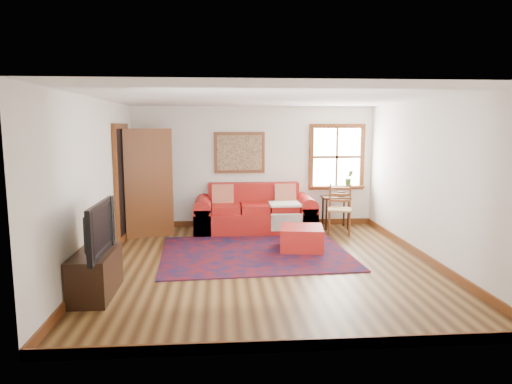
{
  "coord_description": "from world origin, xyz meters",
  "views": [
    {
      "loc": [
        -0.69,
        -6.71,
        2.1
      ],
      "look_at": [
        -0.12,
        0.6,
        1.03
      ],
      "focal_mm": 32.0,
      "sensor_mm": 36.0,
      "label": 1
    }
  ],
  "objects": [
    {
      "name": "ground",
      "position": [
        0.0,
        0.0,
        0.0
      ],
      "size": [
        5.5,
        5.5,
        0.0
      ],
      "primitive_type": "plane",
      "color": "#3A230F",
      "rests_on": "ground"
    },
    {
      "name": "room_envelope",
      "position": [
        0.0,
        0.02,
        1.65
      ],
      "size": [
        5.04,
        5.54,
        2.52
      ],
      "color": "silver",
      "rests_on": "ground"
    },
    {
      "name": "window",
      "position": [
        1.78,
        2.7,
        1.31
      ],
      "size": [
        1.18,
        0.2,
        1.38
      ],
      "color": "white",
      "rests_on": "ground"
    },
    {
      "name": "doorway",
      "position": [
        -2.21,
        1.78,
        1.07
      ],
      "size": [
        0.89,
        1.08,
        2.14
      ],
      "color": "black",
      "rests_on": "ground"
    },
    {
      "name": "framed_artwork",
      "position": [
        -0.3,
        2.71,
        1.55
      ],
      "size": [
        1.05,
        0.07,
        0.85
      ],
      "color": "brown",
      "rests_on": "ground"
    },
    {
      "name": "persian_rug",
      "position": [
        -0.14,
        0.61,
        0.01
      ],
      "size": [
        3.19,
        2.62,
        0.02
      ],
      "primitive_type": "cube",
      "rotation": [
        0.0,
        0.0,
        0.06
      ],
      "color": "#560C10",
      "rests_on": "ground"
    },
    {
      "name": "red_leather_sofa",
      "position": [
        -0.01,
        2.29,
        0.31
      ],
      "size": [
        2.4,
        0.99,
        0.94
      ],
      "color": "#A41815",
      "rests_on": "ground"
    },
    {
      "name": "red_ottoman",
      "position": [
        0.67,
        0.75,
        0.2
      ],
      "size": [
        0.81,
        0.81,
        0.41
      ],
      "primitive_type": "cube",
      "rotation": [
        0.0,
        0.0,
        -0.16
      ],
      "color": "#A41815",
      "rests_on": "ground"
    },
    {
      "name": "side_table",
      "position": [
        1.66,
        2.38,
        0.54
      ],
      "size": [
        0.55,
        0.41,
        0.66
      ],
      "color": "black",
      "rests_on": "ground"
    },
    {
      "name": "ladder_back_chair",
      "position": [
        1.63,
        1.94,
        0.52
      ],
      "size": [
        0.55,
        0.54,
        0.96
      ],
      "color": "tan",
      "rests_on": "ground"
    },
    {
      "name": "media_cabinet",
      "position": [
        -2.26,
        -1.12,
        0.28
      ],
      "size": [
        0.46,
        1.01,
        0.56
      ],
      "primitive_type": "cube",
      "color": "black",
      "rests_on": "ground"
    },
    {
      "name": "television",
      "position": [
        -2.24,
        -1.26,
        0.88
      ],
      "size": [
        0.15,
        1.11,
        0.64
      ],
      "primitive_type": "imported",
      "rotation": [
        0.0,
        0.0,
        1.57
      ],
      "color": "black",
      "rests_on": "media_cabinet"
    },
    {
      "name": "candle_hurricane",
      "position": [
        -2.21,
        -0.78,
        0.64
      ],
      "size": [
        0.12,
        0.12,
        0.18
      ],
      "color": "silver",
      "rests_on": "media_cabinet"
    }
  ]
}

